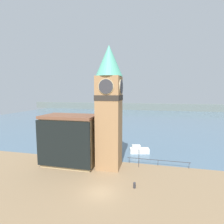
# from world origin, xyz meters

# --- Properties ---
(ground_plane) EXTENTS (160.00, 160.00, 0.00)m
(ground_plane) POSITION_xyz_m (0.00, 0.00, 0.00)
(ground_plane) COLOR #846B4C
(water) EXTENTS (160.00, 120.00, 0.00)m
(water) POSITION_xyz_m (0.00, 70.95, -0.00)
(water) COLOR slate
(water) RESTS_ON ground_plane
(far_shoreline) EXTENTS (180.00, 3.00, 5.00)m
(far_shoreline) POSITION_xyz_m (0.00, 110.95, 2.50)
(far_shoreline) COLOR slate
(far_shoreline) RESTS_ON water
(pier_railing) EXTENTS (11.21, 0.08, 1.09)m
(pier_railing) POSITION_xyz_m (7.85, 10.70, 0.96)
(pier_railing) COLOR #333338
(pier_railing) RESTS_ON ground_plane
(clock_tower) EXTENTS (4.63, 4.63, 21.30)m
(clock_tower) POSITION_xyz_m (-0.77, 8.27, 11.31)
(clock_tower) COLOR #9E754C
(clock_tower) RESTS_ON ground_plane
(pier_building) EXTENTS (9.91, 5.87, 9.24)m
(pier_building) POSITION_xyz_m (-8.15, 7.83, 4.65)
(pier_building) COLOR tan
(pier_building) RESTS_ON ground_plane
(boat_near) EXTENTS (4.43, 2.54, 1.79)m
(boat_near) POSITION_xyz_m (3.93, 16.66, 0.69)
(boat_near) COLOR silver
(boat_near) RESTS_ON water
(mooring_bollard_near) EXTENTS (0.38, 0.38, 0.88)m
(mooring_bollard_near) POSITION_xyz_m (4.39, 2.21, 0.48)
(mooring_bollard_near) COLOR #2D2D33
(mooring_bollard_near) RESTS_ON ground_plane
(lamp_post) EXTENTS (0.32, 0.32, 3.60)m
(lamp_post) POSITION_xyz_m (4.45, 9.28, 2.55)
(lamp_post) COLOR #2D2D33
(lamp_post) RESTS_ON ground_plane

